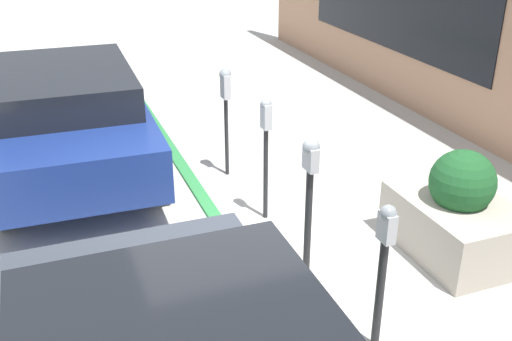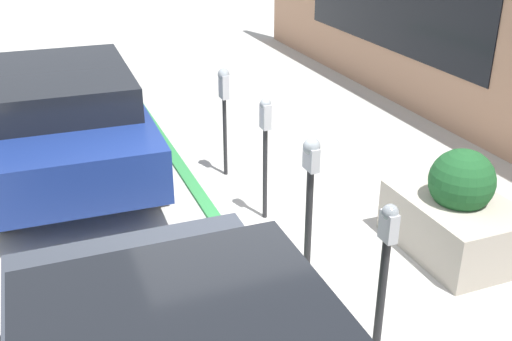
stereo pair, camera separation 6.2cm
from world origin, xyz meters
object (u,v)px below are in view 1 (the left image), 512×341
Objects in this scene: parked_car_middle at (68,112)px; parking_meter_fourth at (226,96)px; parking_meter_middle at (266,135)px; parking_meter_nearest at (384,258)px; planter_box at (457,215)px; parking_meter_second at (310,182)px.

parking_meter_fourth is at bearing -117.46° from parked_car_middle.
parking_meter_middle is 1.32m from parking_meter_fourth.
parking_meter_nearest is 1.94m from planter_box.
parked_car_middle is (4.84, 2.03, -0.10)m from parking_meter_nearest.
parking_meter_nearest is 0.92× the size of parking_meter_middle.
parked_car_middle is (1.08, 1.95, -0.34)m from parking_meter_fourth.
parking_meter_middle is at bearing -138.72° from parked_car_middle.
parking_meter_second reaches higher than parking_meter_nearest.
parking_meter_middle is 0.31× the size of parked_car_middle.
parking_meter_middle is 3.13m from parked_car_middle.
parking_meter_fourth is (1.32, 0.04, 0.08)m from parking_meter_middle.
parking_meter_fourth is at bearing 1.34° from parking_meter_nearest.
planter_box is at bearing -148.59° from parking_meter_fourth.
parking_meter_fourth is (2.56, 0.00, 0.09)m from parking_meter_second.
parking_meter_second is (1.20, 0.09, 0.14)m from parking_meter_nearest.
parking_meter_middle reaches higher than parking_meter_nearest.
planter_box is at bearing -131.06° from parking_meter_middle.
parked_car_middle is at bearing 28.15° from parking_meter_second.
parking_meter_second is at bearing -179.97° from parking_meter_fourth.
planter_box is (1.02, -1.58, -0.45)m from parking_meter_nearest.
planter_box is at bearing -134.94° from parked_car_middle.
planter_box is 0.30× the size of parked_car_middle.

